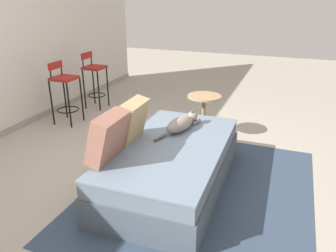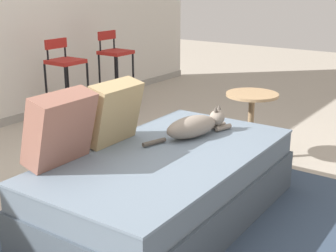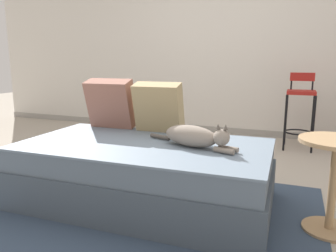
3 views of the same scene
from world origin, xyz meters
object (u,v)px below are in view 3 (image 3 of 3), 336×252
throw_pillow_middle (159,107)px  couch (144,172)px  throw_pillow_corner (111,103)px  cat (194,136)px  side_table (334,172)px  bar_stool_near_window (300,105)px

throw_pillow_middle → couch: bearing=-82.4°
throw_pillow_corner → throw_pillow_middle: (0.46, 0.01, -0.01)m
couch → throw_pillow_middle: bearing=97.6°
cat → throw_pillow_corner: bearing=157.7°
side_table → throw_pillow_corner: bearing=168.3°
couch → throw_pillow_corner: throw_pillow_corner is taller
cat → bar_stool_near_window: (0.70, 2.05, 0.00)m
couch → side_table: side_table is taller
throw_pillow_middle → bar_stool_near_window: 2.03m
throw_pillow_corner → cat: (0.89, -0.36, -0.15)m
throw_pillow_middle → bar_stool_near_window: (1.13, 1.68, -0.14)m
throw_pillow_middle → cat: 0.59m
couch → throw_pillow_corner: 0.79m
throw_pillow_middle → bar_stool_near_window: bearing=56.1°
cat → side_table: 0.90m
cat → bar_stool_near_window: bearing=71.2°
throw_pillow_corner → cat: throw_pillow_corner is taller
side_table → bar_stool_near_window: bearing=95.4°
throw_pillow_middle → bar_stool_near_window: bar_stool_near_window is taller
bar_stool_near_window → side_table: size_ratio=1.54×
throw_pillow_corner → side_table: bearing=-11.7°
throw_pillow_corner → throw_pillow_middle: 0.46m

